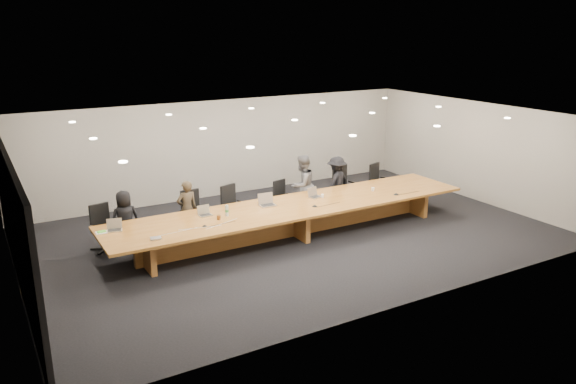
% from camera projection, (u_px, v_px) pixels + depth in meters
% --- Properties ---
extents(ground, '(12.00, 12.00, 0.00)m').
position_uv_depth(ground, '(294.00, 235.00, 13.42)').
color(ground, black).
rests_on(ground, ground).
extents(back_wall, '(12.00, 0.02, 2.80)m').
position_uv_depth(back_wall, '(225.00, 148.00, 16.35)').
color(back_wall, beige).
rests_on(back_wall, ground).
extents(left_wall_panel, '(0.08, 7.84, 2.74)m').
position_uv_depth(left_wall_panel, '(13.00, 222.00, 10.18)').
color(left_wall_panel, black).
rests_on(left_wall_panel, ground).
extents(conference_table, '(9.00, 1.80, 0.75)m').
position_uv_depth(conference_table, '(294.00, 215.00, 13.27)').
color(conference_table, '#91581F').
rests_on(conference_table, ground).
extents(chair_far_left, '(0.64, 0.64, 1.06)m').
position_uv_depth(chair_far_left, '(105.00, 228.00, 12.37)').
color(chair_far_left, black).
rests_on(chair_far_left, ground).
extents(chair_left, '(0.56, 0.56, 1.09)m').
position_uv_depth(chair_left, '(194.00, 213.00, 13.31)').
color(chair_left, black).
rests_on(chair_left, ground).
extents(chair_mid_left, '(0.69, 0.69, 1.08)m').
position_uv_depth(chair_mid_left, '(234.00, 207.00, 13.79)').
color(chair_mid_left, black).
rests_on(chair_mid_left, ground).
extents(chair_mid_right, '(0.63, 0.63, 0.99)m').
position_uv_depth(chair_mid_right, '(285.00, 199.00, 14.57)').
color(chair_mid_right, black).
rests_on(chair_mid_right, ground).
extents(chair_right, '(0.63, 0.63, 1.15)m').
position_uv_depth(chair_right, '(345.00, 186.00, 15.45)').
color(chair_right, black).
rests_on(chair_right, ground).
extents(chair_far_right, '(0.69, 0.69, 1.07)m').
position_uv_depth(chair_far_right, '(380.00, 182.00, 16.03)').
color(chair_far_right, black).
rests_on(chair_far_right, ground).
extents(person_a, '(0.67, 0.46, 1.33)m').
position_uv_depth(person_a, '(125.00, 219.00, 12.49)').
color(person_a, black).
rests_on(person_a, ground).
extents(person_b, '(0.52, 0.35, 1.37)m').
position_uv_depth(person_b, '(187.00, 209.00, 13.14)').
color(person_b, '#372D1E').
rests_on(person_b, ground).
extents(person_c, '(0.95, 0.84, 1.62)m').
position_uv_depth(person_c, '(302.00, 185.00, 14.65)').
color(person_c, '#515153').
rests_on(person_c, ground).
extents(person_d, '(1.05, 0.82, 1.43)m').
position_uv_depth(person_d, '(337.00, 182.00, 15.28)').
color(person_d, black).
rests_on(person_d, ground).
extents(laptop_a, '(0.35, 0.29, 0.24)m').
position_uv_depth(laptop_a, '(114.00, 225.00, 11.51)').
color(laptop_a, '#C3B194').
rests_on(laptop_a, conference_table).
extents(laptop_b, '(0.30, 0.22, 0.23)m').
position_uv_depth(laptop_b, '(205.00, 211.00, 12.45)').
color(laptop_b, tan).
rests_on(laptop_b, conference_table).
extents(laptop_c, '(0.39, 0.30, 0.29)m').
position_uv_depth(laptop_c, '(268.00, 200.00, 13.13)').
color(laptop_c, tan).
rests_on(laptop_c, conference_table).
extents(laptop_d, '(0.36, 0.30, 0.24)m').
position_uv_depth(laptop_d, '(316.00, 192.00, 13.80)').
color(laptop_d, tan).
rests_on(laptop_d, conference_table).
extents(water_bottle, '(0.09, 0.09, 0.24)m').
position_uv_depth(water_bottle, '(227.00, 211.00, 12.43)').
color(water_bottle, '#AFBFB9').
rests_on(water_bottle, conference_table).
extents(amber_mug, '(0.08, 0.08, 0.10)m').
position_uv_depth(amber_mug, '(219.00, 217.00, 12.21)').
color(amber_mug, brown).
rests_on(amber_mug, conference_table).
extents(paper_cup_near, '(0.10, 0.10, 0.09)m').
position_uv_depth(paper_cup_near, '(322.00, 196.00, 13.79)').
color(paper_cup_near, white).
rests_on(paper_cup_near, conference_table).
extents(paper_cup_far, '(0.10, 0.10, 0.09)m').
position_uv_depth(paper_cup_far, '(373.00, 189.00, 14.35)').
color(paper_cup_far, silver).
rests_on(paper_cup_far, conference_table).
extents(notepad, '(0.24, 0.20, 0.01)m').
position_uv_depth(notepad, '(101.00, 232.00, 11.44)').
color(notepad, white).
rests_on(notepad, conference_table).
extents(lime_gadget, '(0.17, 0.10, 0.03)m').
position_uv_depth(lime_gadget, '(102.00, 232.00, 11.43)').
color(lime_gadget, '#5CCD36').
rests_on(lime_gadget, notepad).
extents(av_box, '(0.23, 0.19, 0.03)m').
position_uv_depth(av_box, '(156.00, 238.00, 11.09)').
color(av_box, '#ADADB1').
rests_on(av_box, conference_table).
extents(mic_left, '(0.14, 0.14, 0.03)m').
position_uv_depth(mic_left, '(205.00, 226.00, 11.81)').
color(mic_left, black).
rests_on(mic_left, conference_table).
extents(mic_center, '(0.15, 0.15, 0.03)m').
position_uv_depth(mic_center, '(315.00, 206.00, 13.11)').
color(mic_center, black).
rests_on(mic_center, conference_table).
extents(mic_right, '(0.16, 0.16, 0.03)m').
position_uv_depth(mic_right, '(396.00, 194.00, 14.04)').
color(mic_right, black).
rests_on(mic_right, conference_table).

